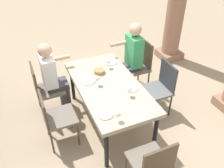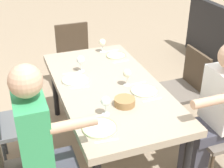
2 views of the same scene
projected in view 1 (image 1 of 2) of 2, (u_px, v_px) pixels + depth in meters
name	position (u px, v px, depth m)	size (l,w,h in m)	color
ground_plane	(109.00, 121.00, 4.07)	(16.00, 16.00, 0.00)	gray
dining_table	(109.00, 88.00, 3.67)	(1.74, 0.89, 0.74)	tan
chair_west_north	(140.00, 63.00, 4.49)	(0.44, 0.44, 0.97)	#6A6158
chair_west_south	(44.00, 87.00, 3.94)	(0.44, 0.44, 0.93)	#6A6158
chair_mid_north	(160.00, 86.00, 3.97)	(0.44, 0.44, 0.91)	#5B5E61
chair_mid_south	(54.00, 116.00, 3.42)	(0.44, 0.44, 0.88)	#6A6158
chair_head_east	(152.00, 162.00, 2.82)	(0.44, 0.44, 0.87)	#6A6158
diner_woman_green	(131.00, 57.00, 4.33)	(0.35, 0.50, 1.34)	#3F3F4C
diner_man_white	(54.00, 76.00, 3.91)	(0.35, 0.49, 1.27)	#3F3F4C
plate_0	(110.00, 62.00, 4.15)	(0.26, 0.26, 0.02)	silver
wine_glass_0	(108.00, 62.00, 3.94)	(0.08, 0.08, 0.16)	white
fork_0	(107.00, 58.00, 4.27)	(0.02, 0.17, 0.01)	silver
spoon_0	(114.00, 66.00, 4.05)	(0.02, 0.17, 0.01)	silver
plate_1	(88.00, 81.00, 3.71)	(0.24, 0.24, 0.02)	white
wine_glass_1	(97.00, 79.00, 3.56)	(0.08, 0.08, 0.16)	white
fork_1	(85.00, 76.00, 3.82)	(0.02, 0.17, 0.01)	silver
spoon_1	(91.00, 86.00, 3.60)	(0.02, 0.17, 0.01)	silver
plate_2	(130.00, 87.00, 3.58)	(0.25, 0.25, 0.02)	white
wine_glass_2	(129.00, 89.00, 3.36)	(0.08, 0.08, 0.16)	white
fork_2	(126.00, 82.00, 3.69)	(0.02, 0.17, 0.01)	silver
spoon_2	(135.00, 93.00, 3.47)	(0.02, 0.17, 0.01)	silver
plate_3	(105.00, 114.00, 3.12)	(0.21, 0.21, 0.02)	silver
wine_glass_3	(118.00, 114.00, 2.97)	(0.08, 0.08, 0.15)	white
fork_3	(101.00, 107.00, 3.23)	(0.02, 0.17, 0.01)	silver
spoon_3	(110.00, 122.00, 3.01)	(0.02, 0.17, 0.01)	silver
bread_basket	(99.00, 71.00, 3.88)	(0.17, 0.17, 0.06)	#9E7547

